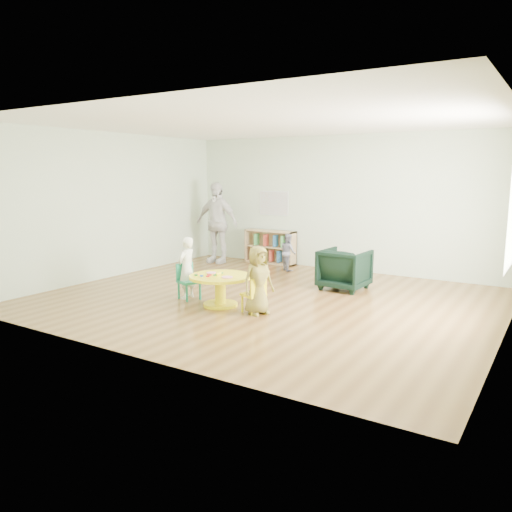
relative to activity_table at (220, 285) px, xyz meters
The scene contains 11 objects.
room 1.77m from the activity_table, 61.53° to the left, with size 7.10×7.00×2.80m.
activity_table is the anchor object (origin of this frame).
kid_chair_left 0.71m from the activity_table, behind, with size 0.39×0.39×0.58m.
kid_chair_right 0.67m from the activity_table, ahead, with size 0.37×0.37×0.54m.
bookshelf 3.80m from the activity_table, 108.84° to the left, with size 1.20×0.30×0.75m.
alphabet_poster 4.04m from the activity_table, 108.06° to the left, with size 0.74×0.01×0.54m.
armchair 2.38m from the activity_table, 60.03° to the left, with size 0.76×0.79×0.72m, color black.
child_left 0.76m from the activity_table, behind, with size 0.37×0.24×1.01m, color white.
child_right 0.75m from the activity_table, ahead, with size 0.49×0.32×1.00m, color yellow.
toddler 3.06m from the activity_table, 98.61° to the left, with size 0.38×0.30×0.78m, color #1A1D41.
adult_caretaker 3.82m from the activity_table, 127.36° to the left, with size 1.07×0.45×1.83m, color white.
Camera 1 is at (4.06, -6.77, 2.04)m, focal length 35.00 mm.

